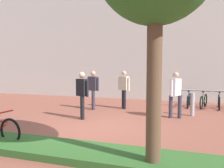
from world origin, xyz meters
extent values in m
plane|color=brown|center=(0.00, 0.00, 0.00)|extent=(60.00, 60.00, 0.00)
cube|color=silver|center=(0.00, 7.06, 5.00)|extent=(28.00, 1.20, 10.00)
cube|color=#336028|center=(0.07, -2.24, 0.08)|extent=(7.00, 1.10, 0.16)
cylinder|color=brown|center=(2.19, -2.39, 1.51)|extent=(0.28, 0.28, 3.02)
torus|color=black|center=(-1.36, -2.11, 0.33)|extent=(0.66, 0.12, 0.66)
cylinder|color=red|center=(-1.48, -2.09, 0.81)|extent=(0.08, 0.42, 0.04)
cylinder|color=#99999E|center=(2.55, 4.77, 0.40)|extent=(0.06, 0.06, 0.80)
cylinder|color=#99999E|center=(3.85, 4.76, 0.80)|extent=(2.60, 0.07, 0.06)
torus|color=black|center=(2.83, 4.33, 0.30)|extent=(0.11, 0.61, 0.61)
torus|color=black|center=(2.92, 5.26, 0.30)|extent=(0.11, 0.61, 0.61)
cylinder|color=#194CA5|center=(2.88, 4.79, 0.51)|extent=(0.11, 0.77, 0.03)
cylinder|color=#194CA5|center=(2.89, 4.89, 0.27)|extent=(0.09, 0.56, 0.40)
cylinder|color=#194CA5|center=(2.86, 4.63, 0.62)|extent=(0.03, 0.03, 0.26)
cube|color=black|center=(2.86, 4.63, 0.76)|extent=(0.09, 0.19, 0.05)
cylinder|color=#194CA5|center=(2.91, 5.15, 0.75)|extent=(0.39, 0.07, 0.04)
torus|color=black|center=(3.41, 4.29, 0.30)|extent=(0.20, 0.60, 0.61)
torus|color=black|center=(3.64, 5.20, 0.30)|extent=(0.20, 0.60, 0.61)
cylinder|color=#1E7233|center=(3.53, 4.75, 0.51)|extent=(0.22, 0.75, 0.03)
cylinder|color=#1E7233|center=(3.55, 4.84, 0.27)|extent=(0.17, 0.55, 0.40)
cylinder|color=#1E7233|center=(3.48, 4.58, 0.62)|extent=(0.03, 0.03, 0.26)
cube|color=black|center=(3.48, 4.58, 0.76)|extent=(0.12, 0.20, 0.05)
cylinder|color=#1E7233|center=(3.61, 5.09, 0.75)|extent=(0.38, 0.13, 0.04)
torus|color=black|center=(4.13, 4.24, 0.30)|extent=(0.11, 0.61, 0.61)
torus|color=black|center=(4.22, 5.18, 0.30)|extent=(0.11, 0.61, 0.61)
cylinder|color=#1E7233|center=(4.18, 4.71, 0.51)|extent=(0.10, 0.77, 0.03)
cylinder|color=#1E7233|center=(4.18, 4.80, 0.27)|extent=(0.08, 0.56, 0.40)
cylinder|color=#1E7233|center=(4.16, 4.54, 0.62)|extent=(0.03, 0.03, 0.26)
cube|color=black|center=(4.16, 4.54, 0.76)|extent=(0.09, 0.19, 0.05)
cylinder|color=#1E7233|center=(4.21, 5.07, 0.75)|extent=(0.39, 0.07, 0.04)
cylinder|color=#ADADB2|center=(2.99, 2.75, 0.45)|extent=(0.16, 0.16, 0.90)
cylinder|color=#383342|center=(-1.27, 2.95, 0.42)|extent=(0.14, 0.14, 0.85)
cylinder|color=#383342|center=(-1.14, 2.69, 0.42)|extent=(0.14, 0.14, 0.85)
cube|color=#383342|center=(-1.20, 2.82, 1.16)|extent=(0.44, 0.32, 0.62)
cylinder|color=#383342|center=(-1.46, 2.88, 1.13)|extent=(0.09, 0.09, 0.59)
cylinder|color=#383342|center=(-0.95, 2.77, 1.13)|extent=(0.09, 0.09, 0.59)
sphere|color=tan|center=(-1.20, 2.82, 1.61)|extent=(0.22, 0.22, 0.22)
cylinder|color=black|center=(0.12, 3.29, 0.42)|extent=(0.14, 0.14, 0.85)
cylinder|color=black|center=(0.00, 3.51, 0.42)|extent=(0.14, 0.14, 0.85)
cube|color=beige|center=(0.06, 3.40, 1.16)|extent=(0.45, 0.35, 0.62)
cylinder|color=beige|center=(0.30, 3.32, 1.13)|extent=(0.09, 0.09, 0.59)
cylinder|color=beige|center=(-0.19, 3.48, 1.13)|extent=(0.09, 0.09, 0.59)
sphere|color=tan|center=(0.06, 3.40, 1.61)|extent=(0.22, 0.22, 0.22)
cylinder|color=black|center=(-0.80, 0.86, 0.42)|extent=(0.14, 0.14, 0.85)
cylinder|color=black|center=(-0.92, 1.08, 0.42)|extent=(0.14, 0.14, 0.85)
cube|color=black|center=(-0.86, 0.97, 1.16)|extent=(0.46, 0.36, 0.62)
cylinder|color=black|center=(-0.62, 0.88, 1.13)|extent=(0.09, 0.09, 0.59)
cylinder|color=black|center=(-1.11, 1.05, 1.13)|extent=(0.09, 0.09, 0.59)
sphere|color=tan|center=(-0.86, 0.97, 1.61)|extent=(0.22, 0.22, 0.22)
cylinder|color=#383342|center=(2.21, 2.14, 0.42)|extent=(0.14, 0.14, 0.85)
cylinder|color=#383342|center=(2.54, 2.16, 0.42)|extent=(0.14, 0.14, 0.85)
cube|color=white|center=(2.37, 2.15, 1.16)|extent=(0.41, 0.47, 0.62)
cylinder|color=white|center=(2.24, 1.93, 1.13)|extent=(0.09, 0.09, 0.59)
cylinder|color=white|center=(2.50, 2.38, 1.13)|extent=(0.09, 0.09, 0.59)
sphere|color=tan|center=(2.37, 2.15, 1.61)|extent=(0.22, 0.22, 0.22)
camera|label=1|loc=(2.76, -6.61, 1.95)|focal=36.86mm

